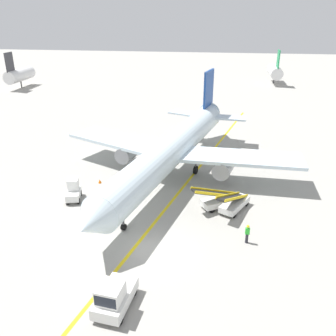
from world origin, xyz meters
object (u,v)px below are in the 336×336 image
at_px(ground_crew_marshaller, 247,233).
at_px(safety_cone_nose_left, 264,162).
at_px(belt_loader_forward_hold, 234,203).
at_px(safety_cone_wingtip_left, 180,158).
at_px(pushback_tug, 114,296).
at_px(belt_loader_aft_hold, 220,200).
at_px(baggage_tug_near_wing, 73,191).
at_px(safety_cone_nose_right, 152,180).
at_px(safety_cone_wingtip_right, 100,181).
at_px(airliner, 174,148).

height_order(ground_crew_marshaller, safety_cone_nose_left, ground_crew_marshaller).
bearing_deg(belt_loader_forward_hold, safety_cone_wingtip_left, 118.86).
distance_m(pushback_tug, safety_cone_nose_left, 28.30).
bearing_deg(ground_crew_marshaller, belt_loader_aft_hold, 112.57).
distance_m(belt_loader_aft_hold, safety_cone_nose_left, 12.84).
bearing_deg(ground_crew_marshaller, pushback_tug, -135.92).
bearing_deg(baggage_tug_near_wing, safety_cone_wingtip_left, 52.11).
height_order(pushback_tug, safety_cone_nose_right, pushback_tug).
relative_size(baggage_tug_near_wing, belt_loader_forward_hold, 0.53).
distance_m(safety_cone_nose_left, safety_cone_nose_right, 14.74).
bearing_deg(pushback_tug, safety_cone_nose_right, 93.43).
relative_size(pushback_tug, safety_cone_wingtip_right, 8.63).
distance_m(safety_cone_nose_right, safety_cone_wingtip_left, 7.41).
bearing_deg(belt_loader_aft_hold, airliner, 129.57).
relative_size(belt_loader_forward_hold, safety_cone_wingtip_right, 11.40).
distance_m(belt_loader_aft_hold, ground_crew_marshaller, 6.04).
bearing_deg(ground_crew_marshaller, safety_cone_wingtip_right, 150.04).
distance_m(airliner, belt_loader_aft_hold, 8.83).
xyz_separation_m(belt_loader_forward_hold, safety_cone_nose_left, (3.95, 12.08, -0.56)).
relative_size(baggage_tug_near_wing, safety_cone_wingtip_right, 6.03).
relative_size(pushback_tug, belt_loader_aft_hold, 0.77).
height_order(baggage_tug_near_wing, safety_cone_wingtip_right, baggage_tug_near_wing).
relative_size(safety_cone_wingtip_left, safety_cone_wingtip_right, 1.00).
xyz_separation_m(airliner, baggage_tug_near_wing, (-9.24, -7.06, -2.49)).
xyz_separation_m(pushback_tug, belt_loader_forward_hold, (7.81, 13.65, -0.22)).
xyz_separation_m(belt_loader_forward_hold, safety_cone_nose_right, (-8.92, 4.89, -0.56)).
relative_size(airliner, belt_loader_aft_hold, 7.13).
xyz_separation_m(baggage_tug_near_wing, ground_crew_marshaller, (16.92, -5.01, -0.02)).
bearing_deg(airliner, ground_crew_marshaller, -57.52).
height_order(ground_crew_marshaller, safety_cone_wingtip_right, ground_crew_marshaller).
bearing_deg(safety_cone_nose_right, ground_crew_marshaller, -45.59).
xyz_separation_m(airliner, safety_cone_wingtip_right, (-7.85, -3.11, -3.20)).
bearing_deg(safety_cone_wingtip_left, baggage_tug_near_wing, -127.89).
bearing_deg(pushback_tug, baggage_tug_near_wing, 121.22).
xyz_separation_m(pushback_tug, baggage_tug_near_wing, (-8.17, 13.48, -0.07)).
relative_size(safety_cone_nose_left, safety_cone_wingtip_right, 1.00).
bearing_deg(safety_cone_nose_right, safety_cone_wingtip_left, 71.52).
bearing_deg(baggage_tug_near_wing, belt_loader_forward_hold, 0.60).
bearing_deg(safety_cone_wingtip_right, safety_cone_nose_left, 24.11).
relative_size(pushback_tug, ground_crew_marshaller, 2.23).
bearing_deg(belt_loader_aft_hold, safety_cone_wingtip_left, 114.28).
relative_size(belt_loader_forward_hold, safety_cone_nose_right, 11.40).
height_order(airliner, safety_cone_wingtip_right, airliner).
relative_size(pushback_tug, safety_cone_nose_right, 8.63).
relative_size(ground_crew_marshaller, safety_cone_nose_left, 3.86).
bearing_deg(belt_loader_aft_hold, baggage_tug_near_wing, -177.77).
height_order(belt_loader_forward_hold, safety_cone_nose_left, belt_loader_forward_hold).
relative_size(safety_cone_nose_left, safety_cone_wingtip_left, 1.00).
bearing_deg(airliner, belt_loader_aft_hold, -50.43).
distance_m(airliner, safety_cone_wingtip_right, 9.03).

